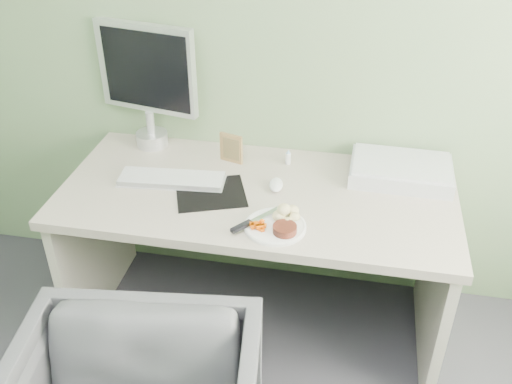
% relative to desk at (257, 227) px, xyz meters
% --- Properties ---
extents(wall_back, '(3.50, 0.00, 3.50)m').
position_rel_desk_xyz_m(wall_back, '(0.00, 0.38, 0.80)').
color(wall_back, '#6B8860').
rests_on(wall_back, floor).
extents(desk, '(1.60, 0.75, 0.73)m').
position_rel_desk_xyz_m(desk, '(0.00, 0.00, 0.00)').
color(desk, '#BEB19F').
rests_on(desk, floor).
extents(plate, '(0.23, 0.23, 0.01)m').
position_rel_desk_xyz_m(plate, '(0.11, -0.23, 0.19)').
color(plate, white).
rests_on(plate, desk).
extents(steak, '(0.09, 0.09, 0.03)m').
position_rel_desk_xyz_m(steak, '(0.15, -0.27, 0.21)').
color(steak, black).
rests_on(steak, plate).
extents(potato_pile, '(0.12, 0.11, 0.06)m').
position_rel_desk_xyz_m(potato_pile, '(0.14, -0.19, 0.22)').
color(potato_pile, tan).
rests_on(potato_pile, plate).
extents(carrot_heap, '(0.05, 0.04, 0.03)m').
position_rel_desk_xyz_m(carrot_heap, '(0.05, -0.26, 0.21)').
color(carrot_heap, '#D64F04').
rests_on(carrot_heap, plate).
extents(steak_knife, '(0.16, 0.19, 0.02)m').
position_rel_desk_xyz_m(steak_knife, '(0.02, -0.25, 0.21)').
color(steak_knife, silver).
rests_on(steak_knife, plate).
extents(mousepad, '(0.34, 0.32, 0.00)m').
position_rel_desk_xyz_m(mousepad, '(-0.18, -0.06, 0.18)').
color(mousepad, black).
rests_on(mousepad, desk).
extents(keyboard, '(0.44, 0.16, 0.02)m').
position_rel_desk_xyz_m(keyboard, '(-0.36, 0.00, 0.20)').
color(keyboard, white).
rests_on(keyboard, desk).
extents(computer_mouse, '(0.07, 0.11, 0.04)m').
position_rel_desk_xyz_m(computer_mouse, '(0.07, 0.03, 0.20)').
color(computer_mouse, white).
rests_on(computer_mouse, desk).
extents(photo_frame, '(0.11, 0.04, 0.13)m').
position_rel_desk_xyz_m(photo_frame, '(-0.16, 0.21, 0.25)').
color(photo_frame, '#956A45').
rests_on(photo_frame, desk).
extents(eyedrop_bottle, '(0.02, 0.02, 0.07)m').
position_rel_desk_xyz_m(eyedrop_bottle, '(0.09, 0.24, 0.21)').
color(eyedrop_bottle, white).
rests_on(eyedrop_bottle, desk).
extents(scanner, '(0.42, 0.29, 0.06)m').
position_rel_desk_xyz_m(scanner, '(0.57, 0.22, 0.22)').
color(scanner, '#B5B8BD').
rests_on(scanner, desk).
extents(monitor, '(0.46, 0.16, 0.56)m').
position_rel_desk_xyz_m(monitor, '(-0.55, 0.31, 0.50)').
color(monitor, silver).
rests_on(monitor, desk).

